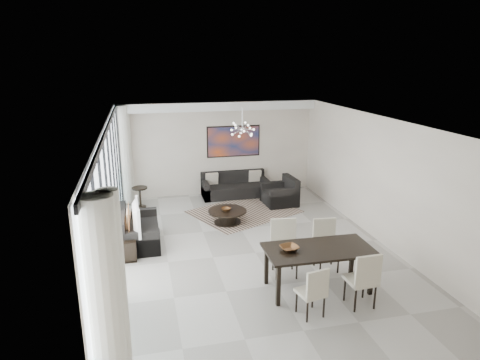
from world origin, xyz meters
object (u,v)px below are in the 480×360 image
object	(u,v)px
tv_console	(127,240)
dining_table	(319,253)
sofa_main	(235,188)
television	(133,217)
coffee_table	(227,216)

from	to	relation	value
tv_console	dining_table	size ratio (longest dim) A/B	0.72
sofa_main	television	size ratio (longest dim) A/B	1.80
sofa_main	dining_table	size ratio (longest dim) A/B	1.02
television	dining_table	bearing A→B (deg)	-129.34
coffee_table	dining_table	bearing A→B (deg)	-75.25
coffee_table	tv_console	bearing A→B (deg)	-157.33
sofa_main	dining_table	world-z (taller)	dining_table
tv_console	television	bearing A→B (deg)	-10.83
television	dining_table	xyz separation A→B (m)	(3.31, -2.54, -0.04)
dining_table	television	bearing A→B (deg)	142.49
television	coffee_table	bearing A→B (deg)	-67.17
coffee_table	tv_console	distance (m)	2.73
coffee_table	sofa_main	bearing A→B (deg)	72.40
coffee_table	television	size ratio (longest dim) A/B	0.89
sofa_main	dining_table	xyz separation A→B (m)	(0.27, -5.79, 0.49)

